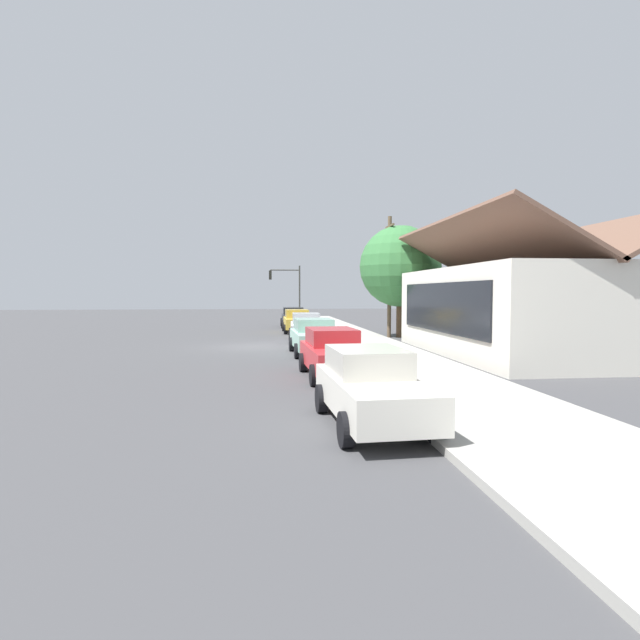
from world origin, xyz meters
The scene contains 13 objects.
ground_plane centered at (0.00, 0.00, 0.00)m, with size 120.00×120.00×0.00m, color #424244.
sidewalk_curb centered at (0.00, 5.60, 0.08)m, with size 60.00×4.20×0.16m, color #A3A099.
car_charcoal centered at (-14.78, 2.80, 0.82)m, with size 4.85×2.08×1.59m.
car_mustard centered at (-9.05, 2.74, 0.81)m, with size 4.39×2.00×1.59m.
car_silver centered at (-2.85, 2.86, 0.82)m, with size 4.76×2.18×1.59m.
car_seafoam centered at (3.49, 2.71, 0.82)m, with size 4.56×2.18×1.59m.
car_cherry centered at (9.75, 2.72, 0.81)m, with size 4.58×2.09×1.59m.
car_ivory centered at (15.78, 2.68, 0.81)m, with size 4.42×2.09×1.59m.
storefront_building centered at (4.45, 11.98, 2.09)m, with size 13.36×7.75×6.00m.
shade_tree centered at (-4.51, 8.88, 4.41)m, with size 5.05×5.05×6.95m.
traffic_light_main centered at (-18.82, 2.54, 3.49)m, with size 0.37×2.79×5.20m.
utility_pole_wooden centered at (-4.54, 8.20, 3.93)m, with size 1.80×0.24×7.50m.
fire_hydrant_red centered at (7.63, 4.20, 0.50)m, with size 0.22×0.22×0.71m.
Camera 1 is at (26.05, 0.47, 2.79)m, focal length 28.19 mm.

